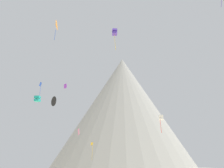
{
  "coord_description": "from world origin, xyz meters",
  "views": [
    {
      "loc": [
        3.66,
        -37.68,
        2.22
      ],
      "look_at": [
        -0.15,
        43.13,
        24.02
      ],
      "focal_mm": 49.67,
      "sensor_mm": 36.0,
      "label": 1
    }
  ],
  "objects_px": {
    "kite_gold_low": "(92,147)",
    "kite_pink_low": "(79,132)",
    "kite_orange_high": "(56,25)",
    "kite_white_low": "(161,118)",
    "kite_teal_mid": "(37,99)",
    "kite_indigo_high": "(115,32)",
    "kite_blue_mid": "(40,86)",
    "kite_violet_mid": "(65,86)",
    "rock_massif": "(122,115)",
    "kite_black_mid": "(54,101)"
  },
  "relations": [
    {
      "from": "kite_gold_low",
      "to": "kite_pink_low",
      "type": "height_order",
      "value": "kite_gold_low"
    },
    {
      "from": "kite_orange_high",
      "to": "kite_white_low",
      "type": "bearing_deg",
      "value": 108.47
    },
    {
      "from": "kite_gold_low",
      "to": "kite_pink_low",
      "type": "distance_m",
      "value": 35.02
    },
    {
      "from": "kite_blue_mid",
      "to": "kite_black_mid",
      "type": "xyz_separation_m",
      "value": [
        9.4,
        -21.14,
        -9.21
      ]
    },
    {
      "from": "kite_orange_high",
      "to": "kite_white_low",
      "type": "relative_size",
      "value": 1.14
    },
    {
      "from": "kite_white_low",
      "to": "kite_pink_low",
      "type": "xyz_separation_m",
      "value": [
        -17.29,
        -8.31,
        -3.96
      ]
    },
    {
      "from": "kite_teal_mid",
      "to": "kite_indigo_high",
      "type": "height_order",
      "value": "kite_indigo_high"
    },
    {
      "from": "kite_blue_mid",
      "to": "kite_indigo_high",
      "type": "relative_size",
      "value": 0.72
    },
    {
      "from": "rock_massif",
      "to": "kite_violet_mid",
      "type": "xyz_separation_m",
      "value": [
        -13.64,
        -51.48,
        -0.84
      ]
    },
    {
      "from": "kite_orange_high",
      "to": "kite_indigo_high",
      "type": "xyz_separation_m",
      "value": [
        12.18,
        15.64,
        5.24
      ]
    },
    {
      "from": "rock_massif",
      "to": "kite_violet_mid",
      "type": "relative_size",
      "value": 66.98
    },
    {
      "from": "kite_blue_mid",
      "to": "kite_pink_low",
      "type": "height_order",
      "value": "kite_blue_mid"
    },
    {
      "from": "kite_white_low",
      "to": "kite_pink_low",
      "type": "distance_m",
      "value": 19.59
    },
    {
      "from": "kite_gold_low",
      "to": "kite_pink_low",
      "type": "xyz_separation_m",
      "value": [
        1.16,
        -34.99,
        0.88
      ]
    },
    {
      "from": "kite_violet_mid",
      "to": "kite_white_low",
      "type": "bearing_deg",
      "value": 62.71
    },
    {
      "from": "kite_indigo_high",
      "to": "kite_pink_low",
      "type": "bearing_deg",
      "value": -121.99
    },
    {
      "from": "rock_massif",
      "to": "kite_pink_low",
      "type": "relative_size",
      "value": 66.98
    },
    {
      "from": "rock_massif",
      "to": "kite_black_mid",
      "type": "relative_size",
      "value": 38.26
    },
    {
      "from": "kite_gold_low",
      "to": "rock_massif",
      "type": "bearing_deg",
      "value": -108.14
    },
    {
      "from": "kite_teal_mid",
      "to": "kite_gold_low",
      "type": "height_order",
      "value": "kite_teal_mid"
    },
    {
      "from": "kite_white_low",
      "to": "kite_gold_low",
      "type": "xyz_separation_m",
      "value": [
        -18.45,
        26.68,
        -4.84
      ]
    },
    {
      "from": "kite_orange_high",
      "to": "kite_gold_low",
      "type": "bearing_deg",
      "value": 170.69
    },
    {
      "from": "kite_gold_low",
      "to": "kite_pink_low",
      "type": "relative_size",
      "value": 4.16
    },
    {
      "from": "kite_white_low",
      "to": "kite_pink_low",
      "type": "bearing_deg",
      "value": 28.87
    },
    {
      "from": "kite_teal_mid",
      "to": "kite_white_low",
      "type": "relative_size",
      "value": 0.38
    },
    {
      "from": "kite_black_mid",
      "to": "kite_pink_low",
      "type": "height_order",
      "value": "kite_black_mid"
    },
    {
      "from": "kite_pink_low",
      "to": "kite_white_low",
      "type": "bearing_deg",
      "value": 138.41
    },
    {
      "from": "kite_gold_low",
      "to": "kite_teal_mid",
      "type": "bearing_deg",
      "value": 58.52
    },
    {
      "from": "kite_blue_mid",
      "to": "kite_black_mid",
      "type": "bearing_deg",
      "value": 78.04
    },
    {
      "from": "kite_blue_mid",
      "to": "kite_teal_mid",
      "type": "bearing_deg",
      "value": 67.57
    },
    {
      "from": "kite_pink_low",
      "to": "kite_blue_mid",
      "type": "bearing_deg",
      "value": -125.56
    },
    {
      "from": "kite_teal_mid",
      "to": "kite_blue_mid",
      "type": "height_order",
      "value": "kite_blue_mid"
    },
    {
      "from": "kite_white_low",
      "to": "kite_blue_mid",
      "type": "bearing_deg",
      "value": -24.08
    },
    {
      "from": "kite_indigo_high",
      "to": "kite_gold_low",
      "type": "bearing_deg",
      "value": 102.96
    },
    {
      "from": "kite_orange_high",
      "to": "kite_gold_low",
      "type": "height_order",
      "value": "kite_orange_high"
    },
    {
      "from": "kite_violet_mid",
      "to": "kite_pink_low",
      "type": "relative_size",
      "value": 1.0
    },
    {
      "from": "kite_blue_mid",
      "to": "kite_black_mid",
      "type": "distance_m",
      "value": 24.9
    },
    {
      "from": "rock_massif",
      "to": "kite_orange_high",
      "type": "height_order",
      "value": "rock_massif"
    },
    {
      "from": "kite_teal_mid",
      "to": "kite_indigo_high",
      "type": "distance_m",
      "value": 26.86
    },
    {
      "from": "kite_black_mid",
      "to": "kite_indigo_high",
      "type": "relative_size",
      "value": 0.37
    },
    {
      "from": "kite_black_mid",
      "to": "kite_teal_mid",
      "type": "bearing_deg",
      "value": -9.11
    },
    {
      "from": "rock_massif",
      "to": "kite_indigo_high",
      "type": "height_order",
      "value": "rock_massif"
    },
    {
      "from": "kite_teal_mid",
      "to": "kite_violet_mid",
      "type": "bearing_deg",
      "value": 12.94
    },
    {
      "from": "kite_teal_mid",
      "to": "kite_blue_mid",
      "type": "xyz_separation_m",
      "value": [
        -2.7,
        11.25,
        6.41
      ]
    },
    {
      "from": "kite_violet_mid",
      "to": "kite_gold_low",
      "type": "xyz_separation_m",
      "value": [
        4.82,
        20.64,
        -14.1
      ]
    },
    {
      "from": "kite_indigo_high",
      "to": "kite_pink_low",
      "type": "distance_m",
      "value": 32.85
    },
    {
      "from": "kite_blue_mid",
      "to": "kite_gold_low",
      "type": "distance_m",
      "value": 24.47
    },
    {
      "from": "kite_violet_mid",
      "to": "kite_orange_high",
      "type": "height_order",
      "value": "kite_orange_high"
    },
    {
      "from": "kite_blue_mid",
      "to": "kite_pink_low",
      "type": "xyz_separation_m",
      "value": [
        15.61,
        -25.29,
        -16.31
      ]
    },
    {
      "from": "kite_orange_high",
      "to": "kite_white_low",
      "type": "distance_m",
      "value": 31.0
    }
  ]
}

